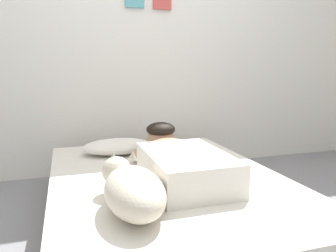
% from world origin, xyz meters
% --- Properties ---
extents(ground_plane, '(12.97, 12.97, 0.00)m').
position_xyz_m(ground_plane, '(0.00, 0.00, 0.00)').
color(ground_plane, gray).
extents(back_wall, '(4.48, 0.12, 2.50)m').
position_xyz_m(back_wall, '(0.00, 1.40, 1.25)').
color(back_wall, silver).
rests_on(back_wall, ground).
extents(bed, '(1.38, 1.92, 0.31)m').
position_xyz_m(bed, '(-0.19, 0.20, 0.15)').
color(bed, gray).
rests_on(bed, ground).
extents(pillow, '(0.52, 0.32, 0.11)m').
position_xyz_m(pillow, '(-0.39, 0.80, 0.36)').
color(pillow, white).
rests_on(pillow, bed).
extents(person_lying, '(0.43, 0.92, 0.27)m').
position_xyz_m(person_lying, '(-0.12, 0.17, 0.42)').
color(person_lying, silver).
rests_on(person_lying, bed).
extents(dog, '(0.26, 0.57, 0.21)m').
position_xyz_m(dog, '(-0.48, -0.22, 0.41)').
color(dog, beige).
rests_on(dog, bed).
extents(coffee_cup, '(0.12, 0.09, 0.07)m').
position_xyz_m(coffee_cup, '(-0.05, 0.67, 0.35)').
color(coffee_cup, '#D84C47').
rests_on(coffee_cup, bed).
extents(cell_phone, '(0.07, 0.14, 0.01)m').
position_xyz_m(cell_phone, '(-0.02, 0.11, 0.31)').
color(cell_phone, black).
rests_on(cell_phone, bed).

